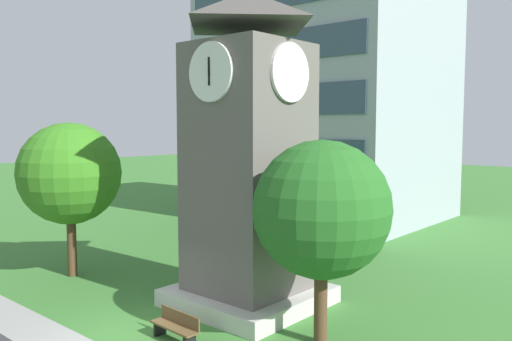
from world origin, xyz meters
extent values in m
plane|color=#3D7A33|center=(0.00, 0.00, 0.00)|extent=(160.00, 160.00, 0.00)
cube|color=#9EA8B2|center=(-7.19, 22.27, 8.00)|extent=(14.45, 12.89, 16.00)
cube|color=#384C60|center=(-7.19, 15.77, 1.60)|extent=(13.29, 0.10, 1.80)
cube|color=#384C60|center=(-7.19, 15.77, 4.80)|extent=(13.29, 0.10, 1.80)
cube|color=#384C60|center=(-7.19, 15.77, 8.00)|extent=(13.29, 0.10, 1.80)
cube|color=#384C60|center=(-7.19, 15.77, 11.20)|extent=(13.29, 0.10, 1.80)
cube|color=#605B56|center=(1.04, 4.62, 4.65)|extent=(3.55, 3.55, 9.30)
cube|color=beige|center=(1.04, 4.62, 0.30)|extent=(4.79, 4.79, 0.60)
pyramid|color=#4D4945|center=(1.04, 4.62, 10.49)|extent=(3.90, 3.90, 1.19)
cylinder|color=white|center=(1.04, 2.79, 8.18)|extent=(1.95, 0.12, 1.95)
cylinder|color=white|center=(2.87, 4.62, 8.18)|extent=(0.12, 1.95, 1.95)
cube|color=black|center=(1.04, 2.72, 8.36)|extent=(0.08, 0.08, 0.59)
cube|color=black|center=(1.04, 2.71, 8.18)|extent=(0.06, 0.03, 0.88)
cube|color=brown|center=(1.59, 0.68, 0.45)|extent=(1.82, 0.57, 0.06)
cube|color=brown|center=(1.60, 0.90, 0.68)|extent=(1.80, 0.14, 0.40)
cube|color=black|center=(0.87, 0.71, 0.23)|extent=(0.10, 0.44, 0.45)
cube|color=black|center=(2.31, 0.64, 0.23)|extent=(0.10, 0.44, 0.45)
cylinder|color=#513823|center=(4.92, 3.47, 1.30)|extent=(0.40, 0.40, 2.60)
sphere|color=#246321|center=(4.92, 3.47, 4.02)|extent=(4.06, 4.06, 4.06)
cylinder|color=#513823|center=(-7.08, 2.29, 1.46)|extent=(0.39, 0.39, 2.93)
sphere|color=#377F1E|center=(-7.08, 2.29, 4.44)|extent=(4.32, 4.32, 4.32)
camera|label=1|loc=(13.30, -9.05, 6.41)|focal=36.45mm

